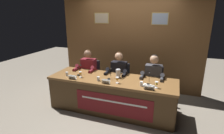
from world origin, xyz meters
TOP-DOWN VIEW (x-y plane):
  - ground_plane at (0.00, 0.00)m, footprint 12.00×12.00m
  - wall_back_panelled at (0.00, 1.40)m, footprint 3.93×0.14m
  - conference_table at (0.00, -0.11)m, footprint 2.73×0.85m
  - chair_left at (-0.81, 0.61)m, footprint 0.44×0.44m
  - panelist_left at (-0.81, 0.41)m, footprint 0.51×0.48m
  - nameplate_left at (-0.77, -0.34)m, footprint 0.18×0.06m
  - juice_glass_left at (-0.67, -0.17)m, footprint 0.06×0.06m
  - water_cup_left at (-1.00, -0.19)m, footprint 0.06×0.06m
  - microphone_left at (-0.76, -0.06)m, footprint 0.06×0.17m
  - chair_center at (0.00, 0.61)m, footprint 0.44×0.44m
  - panelist_center at (0.00, 0.41)m, footprint 0.51×0.48m
  - nameplate_center at (-0.01, -0.32)m, footprint 0.17×0.06m
  - juice_glass_center at (0.19, -0.22)m, footprint 0.06×0.06m
  - water_cup_center at (-0.21, -0.24)m, footprint 0.06×0.06m
  - microphone_center at (-0.03, -0.05)m, footprint 0.06×0.17m
  - chair_right at (0.81, 0.61)m, footprint 0.44×0.44m
  - panelist_right at (0.81, 0.41)m, footprint 0.51×0.48m
  - nameplate_right at (0.84, -0.33)m, footprint 0.20×0.06m
  - juice_glass_right at (0.95, -0.21)m, footprint 0.06×0.06m
  - water_cup_right at (0.67, -0.20)m, footprint 0.06×0.06m
  - microphone_right at (0.79, -0.06)m, footprint 0.06×0.17m
  - water_pitcher_central at (0.11, 0.08)m, footprint 0.15×0.10m
  - document_stack_right at (0.79, -0.17)m, footprint 0.24×0.19m

SIDE VIEW (x-z plane):
  - ground_plane at x=0.00m, z-range 0.00..0.00m
  - chair_left at x=-0.81m, z-range -0.01..0.88m
  - chair_center at x=0.00m, z-range -0.01..0.88m
  - chair_right at x=0.81m, z-range -0.01..0.88m
  - conference_table at x=0.00m, z-range 0.13..0.88m
  - panelist_left at x=-0.81m, z-range 0.10..1.32m
  - panelist_center at x=0.00m, z-range 0.10..1.32m
  - panelist_right at x=0.81m, z-range 0.10..1.32m
  - document_stack_right at x=0.79m, z-range 0.74..0.76m
  - water_cup_left at x=-1.00m, z-range 0.74..0.82m
  - water_cup_center at x=-0.21m, z-range 0.74..0.82m
  - water_cup_right at x=0.67m, z-range 0.74..0.82m
  - nameplate_center at x=-0.01m, z-range 0.75..0.82m
  - nameplate_right at x=0.84m, z-range 0.75..0.82m
  - nameplate_left at x=-0.77m, z-range 0.75..0.82m
  - microphone_left at x=-0.76m, z-range 0.71..0.93m
  - microphone_center at x=-0.03m, z-range 0.71..0.93m
  - microphone_right at x=0.79m, z-range 0.71..0.93m
  - juice_glass_left at x=-0.67m, z-range 0.77..0.89m
  - juice_glass_center at x=0.19m, z-range 0.77..0.89m
  - juice_glass_right at x=0.95m, z-range 0.77..0.89m
  - water_pitcher_central at x=0.11m, z-range 0.73..0.94m
  - wall_back_panelled at x=0.00m, z-range 0.00..2.60m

